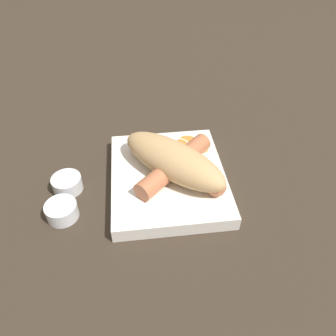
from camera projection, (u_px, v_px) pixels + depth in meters
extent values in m
plane|color=#33281E|center=(168.00, 183.00, 0.54)|extent=(3.00, 3.00, 0.00)
cube|color=silver|center=(168.00, 178.00, 0.53)|extent=(0.21, 0.18, 0.02)
ellipsoid|color=tan|center=(173.00, 160.00, 0.51)|extent=(0.18, 0.18, 0.05)
cylinder|color=#B26642|center=(175.00, 164.00, 0.52)|extent=(0.13, 0.13, 0.03)
sphere|color=#B26642|center=(216.00, 186.00, 0.48)|extent=(0.03, 0.03, 0.03)
sphere|color=#B26642|center=(138.00, 144.00, 0.55)|extent=(0.03, 0.03, 0.03)
cylinder|color=orange|center=(199.00, 147.00, 0.57)|extent=(0.03, 0.03, 0.00)
cylinder|color=orange|center=(180.00, 149.00, 0.57)|extent=(0.05, 0.05, 0.00)
cylinder|color=orange|center=(187.00, 142.00, 0.58)|extent=(0.05, 0.05, 0.00)
cylinder|color=orange|center=(202.00, 147.00, 0.57)|extent=(0.02, 0.02, 0.00)
torus|color=silver|center=(192.00, 149.00, 0.56)|extent=(0.03, 0.03, 0.00)
torus|color=silver|center=(179.00, 145.00, 0.57)|extent=(0.04, 0.04, 0.00)
cylinder|color=silver|center=(67.00, 184.00, 0.52)|extent=(0.05, 0.05, 0.02)
cylinder|color=white|center=(68.00, 187.00, 0.53)|extent=(0.04, 0.04, 0.01)
cylinder|color=silver|center=(62.00, 211.00, 0.48)|extent=(0.05, 0.05, 0.02)
cylinder|color=maroon|center=(63.00, 214.00, 0.49)|extent=(0.04, 0.04, 0.01)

